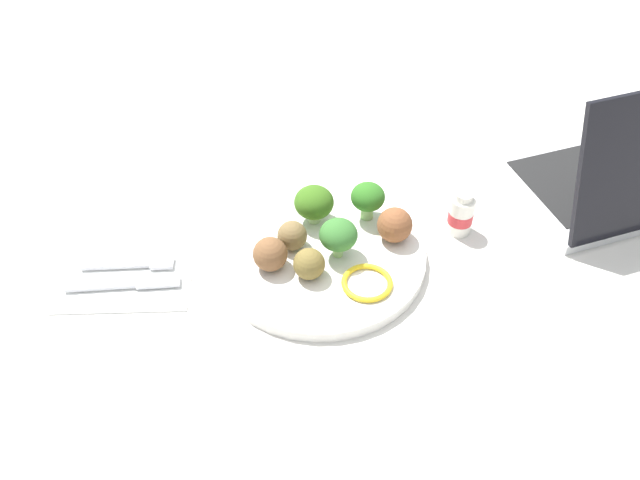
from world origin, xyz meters
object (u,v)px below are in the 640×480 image
(fork, at_px, (133,264))
(laptop, at_px, (633,172))
(meatball_back_left, at_px, (395,225))
(pepper_ring_near_rim, at_px, (367,283))
(plate, at_px, (320,255))
(meatball_far_rim, at_px, (309,264))
(broccoli_floret_near_rim, at_px, (338,235))
(broccoli_floret_far_rim, at_px, (368,198))
(broccoli_floret_back_right, at_px, (317,202))
(meatball_front_left, at_px, (292,236))
(yogurt_bottle, at_px, (461,214))
(knife, at_px, (128,284))
(meatball_back_right, at_px, (270,254))
(napkin, at_px, (126,277))

(fork, relative_size, laptop, 0.34)
(meatball_back_left, relative_size, laptop, 0.13)
(pepper_ring_near_rim, bearing_deg, plate, 126.58)
(plate, distance_m, laptop, 0.47)
(pepper_ring_near_rim, bearing_deg, meatball_far_rim, 159.42)
(broccoli_floret_near_rim, distance_m, laptop, 0.45)
(broccoli_floret_far_rim, xyz_separation_m, fork, (-0.32, -0.04, -0.04))
(pepper_ring_near_rim, bearing_deg, laptop, 19.21)
(broccoli_floret_back_right, distance_m, pepper_ring_near_rim, 0.14)
(plate, distance_m, meatball_front_left, 0.05)
(plate, relative_size, laptop, 0.78)
(pepper_ring_near_rim, relative_size, yogurt_bottle, 0.97)
(knife, height_order, yogurt_bottle, yogurt_bottle)
(yogurt_bottle, bearing_deg, meatball_far_rim, -161.55)
(broccoli_floret_near_rim, distance_m, meatball_back_left, 0.08)
(broccoli_floret_far_rim, xyz_separation_m, knife, (-0.32, -0.08, -0.04))
(meatball_back_left, distance_m, meatball_front_left, 0.14)
(broccoli_floret_far_rim, distance_m, meatball_far_rim, 0.14)
(plate, height_order, knife, plate)
(meatball_back_left, xyz_separation_m, laptop, (0.37, 0.07, -0.00))
(meatball_back_right, xyz_separation_m, laptop, (0.53, 0.10, 0.00))
(napkin, bearing_deg, fork, 61.18)
(meatball_back_left, distance_m, napkin, 0.36)
(broccoli_floret_far_rim, bearing_deg, plate, -141.65)
(plate, distance_m, broccoli_floret_back_right, 0.07)
(broccoli_floret_far_rim, xyz_separation_m, yogurt_bottle, (0.13, -0.03, -0.02))
(meatball_far_rim, relative_size, fork, 0.34)
(broccoli_floret_near_rim, height_order, laptop, laptop)
(meatball_front_left, relative_size, knife, 0.27)
(plate, height_order, meatball_front_left, meatball_front_left)
(meatball_far_rim, xyz_separation_m, meatball_front_left, (-0.02, 0.06, -0.00))
(meatball_back_left, height_order, yogurt_bottle, yogurt_bottle)
(yogurt_bottle, bearing_deg, broccoli_floret_back_right, 171.34)
(meatball_front_left, distance_m, pepper_ring_near_rim, 0.12)
(meatball_back_left, height_order, meatball_front_left, meatball_back_left)
(meatball_back_left, xyz_separation_m, meatball_front_left, (-0.14, 0.00, -0.00))
(meatball_far_rim, relative_size, meatball_front_left, 1.03)
(plate, xyz_separation_m, knife, (-0.25, -0.02, -0.00))
(plate, xyz_separation_m, meatball_back_right, (-0.07, -0.02, 0.03))
(plate, distance_m, knife, 0.25)
(broccoli_floret_near_rim, height_order, meatball_front_left, broccoli_floret_near_rim)
(broccoli_floret_far_rim, relative_size, meatball_far_rim, 1.36)
(meatball_back_right, relative_size, napkin, 0.26)
(broccoli_floret_near_rim, distance_m, pepper_ring_near_rim, 0.07)
(napkin, height_order, laptop, laptop)
(broccoli_floret_far_rim, height_order, meatball_far_rim, broccoli_floret_far_rim)
(plate, distance_m, broccoli_floret_far_rim, 0.10)
(pepper_ring_near_rim, bearing_deg, meatball_front_left, 136.36)
(meatball_far_rim, relative_size, knife, 0.28)
(plate, relative_size, meatball_front_left, 7.10)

